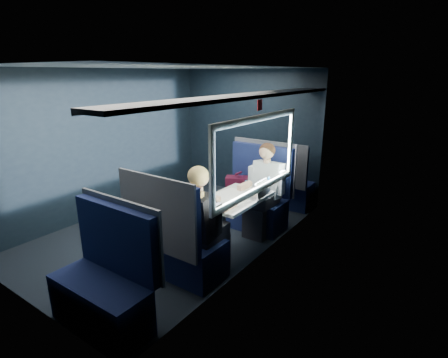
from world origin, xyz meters
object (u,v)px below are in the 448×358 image
Objects in this scene: table at (233,202)px; seat_bay_near at (253,198)px; laptop at (258,193)px; seat_row_back at (106,283)px; seat_bay_far at (175,243)px; woman at (202,217)px; man at (264,185)px; cup at (267,190)px; bottle_small at (268,186)px; seat_row_front at (281,184)px.

seat_bay_near reaches higher than table.
seat_row_back is at bearing -102.86° from laptop.
seat_bay_far is 0.95× the size of woman.
man is 1.00× the size of woman.
man is (0.25, 2.50, 0.31)m from seat_row_back.
woman is 0.90m from laptop.
man is 16.21× the size of cup.
seat_bay_far reaches higher than laptop.
seat_row_back is at bearing -90.00° from seat_bay_far.
woman reaches higher than cup.
seat_row_back is 1.16m from woman.
laptop reaches higher than bottle_small.
seat_bay_near is (-0.20, 0.87, -0.24)m from table.
man is 0.40m from cup.
seat_bay_near is at bearing 90.34° from seat_row_back.
seat_bay_far is at bearing -99.03° from man.
seat_bay_near is at bearing 123.43° from laptop.
bottle_small is (0.47, 1.28, 0.42)m from seat_bay_far.
cup is at bearing -46.52° from seat_bay_near.
table is 0.86× the size of seat_row_front.
woman is 6.34× the size of bottle_small.
seat_bay_far is at bearing -110.58° from cup.
woman is 4.31× the size of laptop.
table is at bearing 78.22° from seat_bay_far.
woman reaches higher than table.
man is 6.34× the size of bottle_small.
bottle_small is at bearing 78.94° from woman.
woman is at bearing -84.30° from seat_row_front.
seat_bay_near is 4.11× the size of laptop.
seat_bay_far is (0.02, -1.75, -0.01)m from seat_bay_near.
man and woman have the same top height.
seat_bay_near is 0.43m from man.
seat_bay_near is at bearing 133.48° from cup.
cup is (0.47, -1.43, 0.37)m from seat_row_front.
seat_row_back is at bearing -101.99° from bottle_small.
seat_row_back is at bearing -102.93° from woman.
seat_row_front is 2.54m from woman.
seat_row_back is 0.88× the size of man.
laptop is at bearing -69.45° from man.
man reaches higher than seat_bay_far.
seat_bay_far is 1.37m from cup.
laptop reaches higher than cup.
seat_row_front is 1.73m from laptop.
table is 3.26× the size of laptop.
bottle_small is (0.47, -1.39, 0.42)m from seat_row_front.
man is at bearing -33.15° from seat_bay_near.
man reaches higher than laptop.
seat_row_back is at bearing -90.00° from seat_row_front.
seat_bay_near is at bearing -90.98° from seat_row_front.
table is at bearing -127.81° from cup.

